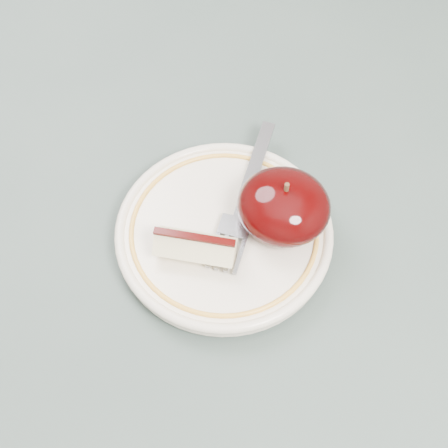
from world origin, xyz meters
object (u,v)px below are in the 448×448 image
(table, at_px, (135,227))
(plate, at_px, (224,232))
(apple_half, at_px, (284,206))
(fork, at_px, (245,196))

(table, bearing_deg, plate, -18.64)
(table, relative_size, apple_half, 11.36)
(table, height_order, fork, fork)
(plate, distance_m, apple_half, 0.06)
(fork, bearing_deg, table, 89.59)
(apple_half, bearing_deg, table, 174.57)
(plate, relative_size, apple_half, 2.39)
(fork, bearing_deg, apple_half, -109.67)
(apple_half, xyz_separation_m, fork, (-0.04, 0.01, -0.02))
(apple_half, bearing_deg, fork, 160.05)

